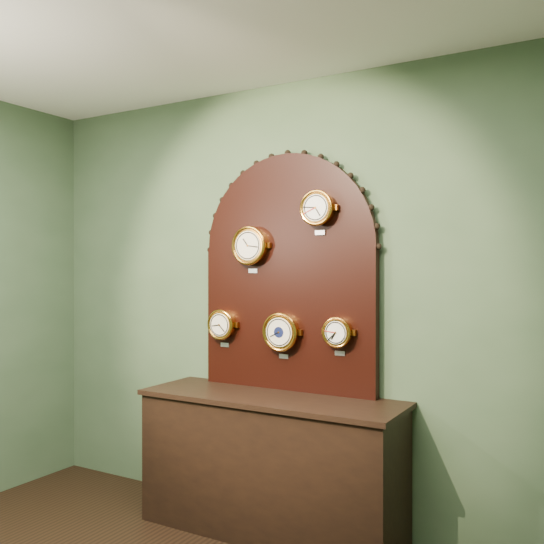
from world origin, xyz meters
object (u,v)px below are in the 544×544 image
Objects in this scene: arabic_clock at (318,208)px; roman_clock at (250,246)px; display_board at (288,265)px; tide_clock at (338,332)px; hygrometer at (222,325)px; barometer at (281,332)px; shop_counter at (270,467)px.

roman_clock is at bearing -179.90° from arabic_clock.
roman_clock is 0.53m from arabic_clock.
tide_clock is (0.38, -0.07, -0.40)m from display_board.
hygrometer is 0.86× the size of barometer.
hygrometer is at bearing 179.85° from barometer.
hygrometer is at bearing 179.67° from roman_clock.
display_board reaches higher than arabic_clock.
tide_clock is at bearing 0.25° from barometer.
barometer is at bearing -179.82° from arabic_clock.
display_board is (0.00, 0.22, 1.23)m from shop_counter.
roman_clock is 0.57m from hygrometer.
tide_clock is (0.84, 0.00, -0.01)m from hygrometer.
display_board is 0.61m from hygrometer.
display_board is at bearing 164.74° from arabic_clock.
shop_counter is 0.96m from hygrometer.
hygrometer is at bearing 161.51° from shop_counter.
roman_clock is 1.03× the size of barometer.
arabic_clock is at bearing -15.26° from display_board.
tide_clock is at bearing 0.03° from hygrometer.
barometer is at bearing -97.90° from display_board.
display_board reaches higher than shop_counter.
hygrometer reaches higher than shop_counter.
roman_clock reaches higher than tide_clock.
roman_clock is 0.81m from tide_clock.
barometer is (-0.01, -0.07, -0.42)m from display_board.
barometer is at bearing 93.49° from shop_counter.
shop_counter is at bearing -90.00° from display_board.
barometer is (-0.01, 0.15, 0.80)m from shop_counter.
display_board is 5.17× the size of barometer.
arabic_clock reaches higher than barometer.
hygrometer reaches higher than tide_clock.
shop_counter is at bearing -147.74° from arabic_clock.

